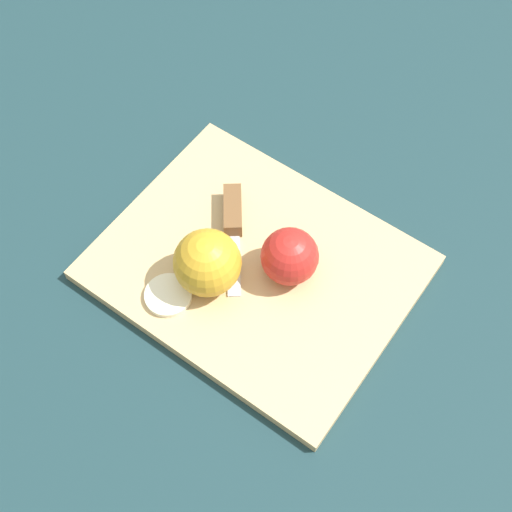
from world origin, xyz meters
TOP-DOWN VIEW (x-y plane):
  - ground_plane at (0.00, 0.00)m, footprint 4.00×4.00m
  - cutting_board at (0.00, 0.00)m, footprint 0.41×0.35m
  - apple_half_left at (-0.03, -0.02)m, footprint 0.07×0.07m
  - apple_half_right at (0.02, 0.06)m, footprint 0.08×0.08m
  - knife at (0.07, -0.03)m, footprint 0.12×0.12m
  - apple_slice at (0.04, 0.11)m, footprint 0.06×0.06m

SIDE VIEW (x-z plane):
  - ground_plane at x=0.00m, z-range 0.00..0.00m
  - cutting_board at x=0.00m, z-range 0.00..0.02m
  - apple_slice at x=0.04m, z-range 0.02..0.02m
  - knife at x=0.07m, z-range 0.02..0.04m
  - apple_half_left at x=-0.03m, z-range 0.02..0.09m
  - apple_half_right at x=0.02m, z-range 0.02..0.10m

